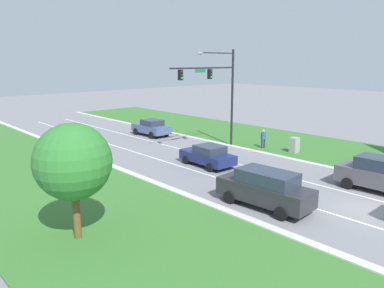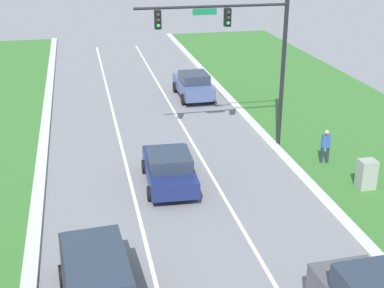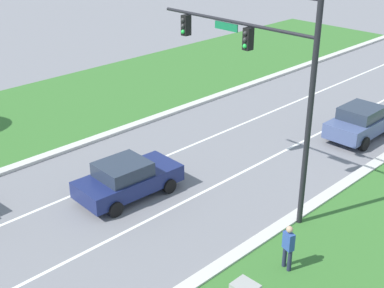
% 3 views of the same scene
% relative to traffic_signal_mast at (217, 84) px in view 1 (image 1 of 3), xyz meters
% --- Properties ---
extents(ground_plane, '(160.00, 160.00, 0.00)m').
position_rel_traffic_signal_mast_xyz_m(ground_plane, '(-4.02, -14.70, -5.61)').
color(ground_plane, slate).
extents(curb_strip_left, '(0.50, 90.00, 0.15)m').
position_rel_traffic_signal_mast_xyz_m(curb_strip_left, '(-9.67, -14.70, -5.54)').
color(curb_strip_left, beige).
rests_on(curb_strip_left, ground_plane).
extents(lane_stripe_inner_left, '(0.14, 81.00, 0.01)m').
position_rel_traffic_signal_mast_xyz_m(lane_stripe_inner_left, '(-5.82, -14.70, -5.61)').
color(lane_stripe_inner_left, white).
rests_on(lane_stripe_inner_left, ground_plane).
extents(lane_stripe_inner_right, '(0.14, 81.00, 0.01)m').
position_rel_traffic_signal_mast_xyz_m(lane_stripe_inner_right, '(-2.22, -14.70, -5.61)').
color(lane_stripe_inner_right, white).
rests_on(lane_stripe_inner_right, ground_plane).
extents(traffic_signal_mast, '(7.15, 0.41, 8.53)m').
position_rel_traffic_signal_mast_xyz_m(traffic_signal_mast, '(0.00, 0.00, 0.00)').
color(traffic_signal_mast, black).
rests_on(traffic_signal_mast, ground_plane).
extents(slate_blue_sedan, '(2.08, 4.43, 1.68)m').
position_rel_traffic_signal_mast_xyz_m(slate_blue_sedan, '(-0.50, 8.85, -4.76)').
color(slate_blue_sedan, '#475684').
rests_on(slate_blue_sedan, ground_plane).
extents(navy_sedan, '(2.28, 4.40, 1.55)m').
position_rel_traffic_signal_mast_xyz_m(navy_sedan, '(-4.21, -3.20, -4.83)').
color(navy_sedan, navy).
rests_on(navy_sedan, ground_plane).
extents(charcoal_suv, '(2.30, 5.20, 1.99)m').
position_rel_traffic_signal_mast_xyz_m(charcoal_suv, '(-7.60, -10.87, -4.58)').
color(charcoal_suv, '#28282D').
rests_on(charcoal_suv, ground_plane).
extents(graphite_suv, '(2.21, 4.81, 2.04)m').
position_rel_traffic_signal_mast_xyz_m(graphite_suv, '(-0.62, -13.98, -4.57)').
color(graphite_suv, '#4C4C51').
rests_on(graphite_suv, ground_plane).
extents(utility_cabinet, '(0.70, 0.60, 1.34)m').
position_rel_traffic_signal_mast_xyz_m(utility_cabinet, '(3.77, -5.37, -4.94)').
color(utility_cabinet, '#9E9E99').
rests_on(utility_cabinet, ground_plane).
extents(pedestrian, '(0.43, 0.32, 1.69)m').
position_rel_traffic_signal_mast_xyz_m(pedestrian, '(3.23, -2.58, -4.68)').
color(pedestrian, '#232842').
rests_on(pedestrian, ground_plane).
extents(fire_hydrant, '(0.34, 0.20, 0.70)m').
position_rel_traffic_signal_mast_xyz_m(fire_hydrant, '(4.78, -12.07, -5.27)').
color(fire_hydrant, '#B7B7BC').
rests_on(fire_hydrant, ground_plane).
extents(oak_near_left_tree, '(3.24, 3.24, 5.09)m').
position_rel_traffic_signal_mast_xyz_m(oak_near_left_tree, '(-16.55, -7.70, -2.16)').
color(oak_near_left_tree, brown).
rests_on(oak_near_left_tree, ground_plane).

